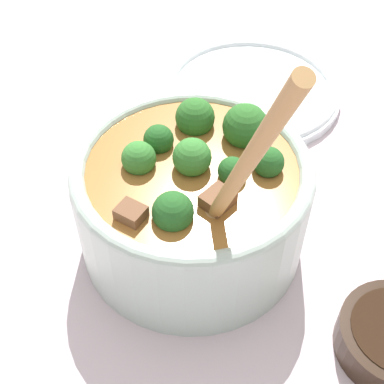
{
  "coord_description": "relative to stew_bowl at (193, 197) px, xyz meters",
  "views": [
    {
      "loc": [
        0.35,
        0.02,
        0.44
      ],
      "look_at": [
        0.0,
        0.0,
        0.07
      ],
      "focal_mm": 50.0,
      "sensor_mm": 36.0,
      "label": 1
    }
  ],
  "objects": [
    {
      "name": "ground_plane",
      "position": [
        0.0,
        -0.0,
        -0.07
      ],
      "size": [
        4.0,
        4.0,
        0.0
      ],
      "primitive_type": "plane",
      "color": "silver"
    },
    {
      "name": "empty_plate",
      "position": [
        -0.25,
        0.07,
        -0.06
      ],
      "size": [
        0.24,
        0.24,
        0.02
      ],
      "color": "white",
      "rests_on": "ground_plane"
    },
    {
      "name": "stew_bowl",
      "position": [
        0.0,
        0.0,
        0.0
      ],
      "size": [
        0.26,
        0.22,
        0.3
      ],
      "color": "#B2C6BC",
      "rests_on": "ground_plane"
    }
  ]
}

